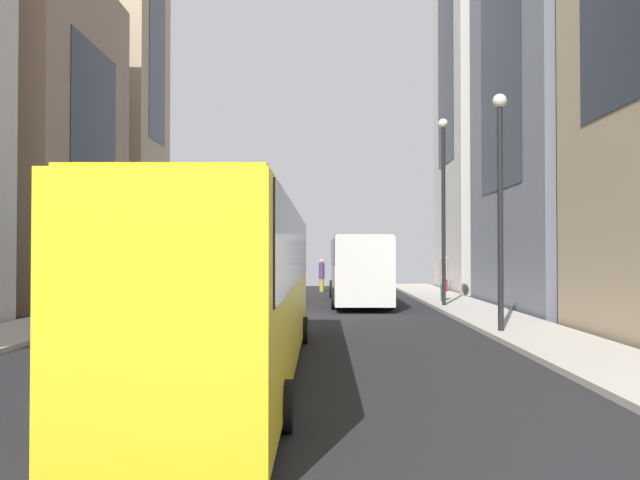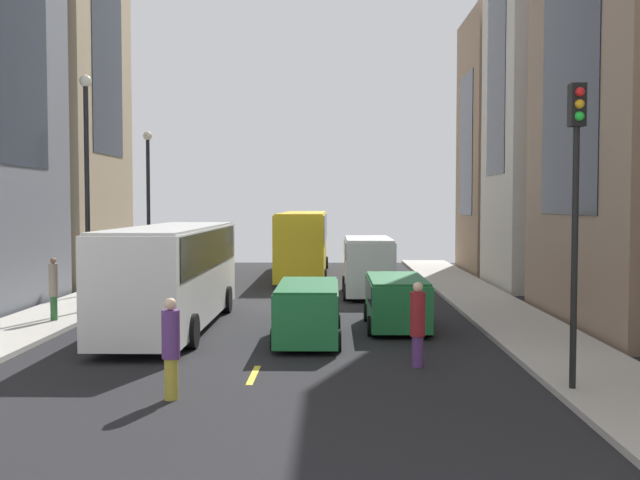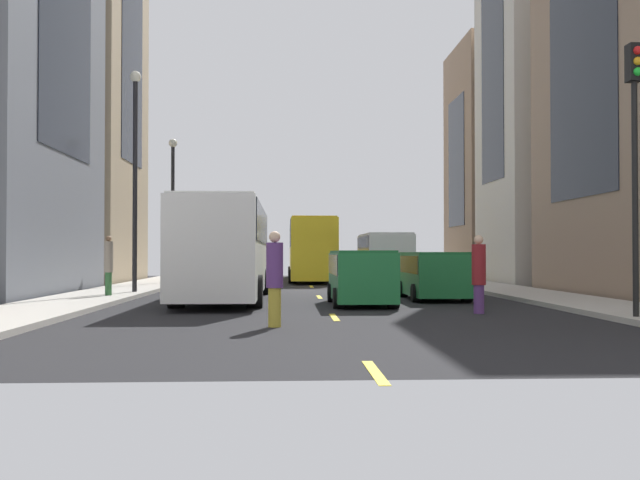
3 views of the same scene
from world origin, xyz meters
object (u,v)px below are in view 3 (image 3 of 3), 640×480
object	(u,v)px
car_green_0	(433,272)
car_green_2	(361,273)
pedestrian_crossing_near	(479,272)
pedestrian_walking_far	(275,276)
delivery_van_white	(384,256)
traffic_light_near_corner	(635,129)
city_bus_white	(226,243)
streetcar_yellow	(310,245)
pedestrian_waiting_curb	(109,263)

from	to	relation	value
car_green_0	car_green_2	distance (m)	3.77
car_green_0	pedestrian_crossing_near	size ratio (longest dim) A/B	2.11
car_green_0	pedestrian_walking_far	xyz separation A→B (m)	(-5.47, -9.12, 0.14)
car_green_0	pedestrian_walking_far	size ratio (longest dim) A/B	2.11
delivery_van_white	car_green_0	bearing A→B (deg)	-86.49
delivery_van_white	traffic_light_near_corner	world-z (taller)	traffic_light_near_corner
city_bus_white	pedestrian_crossing_near	world-z (taller)	city_bus_white
streetcar_yellow	pedestrian_waiting_curb	size ratio (longest dim) A/B	6.64
pedestrian_crossing_near	pedestrian_walking_far	xyz separation A→B (m)	(-5.51, -3.25, 0.01)
pedestrian_walking_far	city_bus_white	bearing A→B (deg)	-35.51
pedestrian_crossing_near	city_bus_white	bearing A→B (deg)	-173.52
streetcar_yellow	pedestrian_walking_far	size ratio (longest dim) A/B	6.57
city_bus_white	pedestrian_crossing_near	distance (m)	9.41
pedestrian_walking_far	delivery_van_white	bearing A→B (deg)	-62.61
streetcar_yellow	car_green_0	size ratio (longest dim) A/B	3.11
city_bus_white	streetcar_yellow	xyz separation A→B (m)	(3.57, 18.26, 0.12)
city_bus_white	pedestrian_waiting_curb	size ratio (longest dim) A/B	5.32
pedestrian_walking_far	traffic_light_near_corner	xyz separation A→B (m)	(8.53, 0.52, 3.47)
pedestrian_waiting_curb	pedestrian_walking_far	size ratio (longest dim) A/B	0.99
pedestrian_crossing_near	traffic_light_near_corner	xyz separation A→B (m)	(3.02, -2.73, 3.48)
car_green_2	pedestrian_waiting_curb	distance (m)	9.22
pedestrian_waiting_curb	traffic_light_near_corner	xyz separation A→B (m)	(14.60, -9.15, 3.33)
city_bus_white	delivery_van_white	xyz separation A→B (m)	(6.80, 8.80, -0.49)
traffic_light_near_corner	car_green_0	bearing A→B (deg)	109.59
delivery_van_white	pedestrian_walking_far	size ratio (longest dim) A/B	2.54
city_bus_white	pedestrian_waiting_curb	distance (m)	4.32
pedestrian_crossing_near	pedestrian_walking_far	distance (m)	6.40
streetcar_yellow	car_green_2	world-z (taller)	streetcar_yellow
pedestrian_walking_far	traffic_light_near_corner	bearing A→B (deg)	-133.63
car_green_0	car_green_2	world-z (taller)	car_green_2
car_green_0	pedestrian_waiting_curb	size ratio (longest dim) A/B	2.14
city_bus_white	pedestrian_crossing_near	xyz separation A→B (m)	(7.37, -5.79, -0.87)
city_bus_white	pedestrian_waiting_curb	xyz separation A→B (m)	(-4.21, 0.63, -0.72)
delivery_van_white	pedestrian_walking_far	world-z (taller)	delivery_van_white
city_bus_white	traffic_light_near_corner	distance (m)	13.68
car_green_0	pedestrian_waiting_curb	xyz separation A→B (m)	(-11.54, 0.55, 0.29)
streetcar_yellow	delivery_van_white	xyz separation A→B (m)	(3.23, -9.46, -0.61)
pedestrian_walking_far	traffic_light_near_corner	distance (m)	9.22
city_bus_white	car_green_2	size ratio (longest dim) A/B	2.47
car_green_0	pedestrian_walking_far	distance (m)	10.64
pedestrian_crossing_near	traffic_light_near_corner	distance (m)	5.35
delivery_van_white	pedestrian_waiting_curb	size ratio (longest dim) A/B	2.57
car_green_2	traffic_light_near_corner	distance (m)	9.22
pedestrian_waiting_curb	pedestrian_walking_far	xyz separation A→B (m)	(6.07, -9.67, -0.14)
delivery_van_white	pedestrian_walking_far	bearing A→B (deg)	-105.47
city_bus_white	traffic_light_near_corner	world-z (taller)	traffic_light_near_corner
pedestrian_crossing_near	traffic_light_near_corner	size ratio (longest dim) A/B	0.33
streetcar_yellow	pedestrian_waiting_curb	xyz separation A→B (m)	(-7.78, -17.62, -0.84)
delivery_van_white	traffic_light_near_corner	xyz separation A→B (m)	(3.59, -17.31, 3.10)
car_green_2	traffic_light_near_corner	world-z (taller)	traffic_light_near_corner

